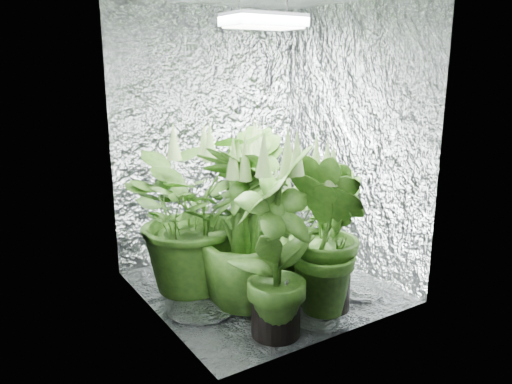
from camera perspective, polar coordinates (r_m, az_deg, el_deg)
The scene contains 12 objects.
ground at distance 3.67m, azimuth 0.78°, elevation -10.72°, with size 1.60×1.60×0.00m, color silver.
walls at distance 3.37m, azimuth 0.84°, elevation 4.85°, with size 1.62×1.62×2.00m.
grow_lamp at distance 3.34m, azimuth 0.90°, elevation 18.98°, with size 0.50×0.30×0.22m.
plant_a at distance 3.44m, azimuth -7.34°, elevation -2.36°, with size 1.26×1.26×1.21m.
plant_b at distance 3.79m, azimuth -0.99°, elevation -2.12°, with size 0.71×0.71×1.05m.
plant_c at distance 4.01m, azimuth -0.17°, elevation -0.50°, with size 0.63×0.63×1.13m.
plant_d at distance 3.20m, azimuth -1.49°, elevation -4.26°, with size 0.79×0.79×1.15m.
plant_e at distance 3.53m, azimuth 4.08°, elevation -4.43°, with size 0.92×0.92×0.90m.
plant_f at distance 2.85m, azimuth 2.37°, elevation -5.97°, with size 0.84×0.84×1.22m.
plant_g at distance 3.14m, azimuth 8.23°, elevation -5.01°, with size 0.67×0.67×1.14m.
circulation_fan at distance 4.26m, azimuth 4.76°, elevation -5.15°, with size 0.16×0.28×0.32m.
plant_label at distance 2.96m, azimuth 3.67°, elevation -10.79°, with size 0.05×0.01×0.08m, color white.
Camera 1 is at (-1.83, -2.77, 1.56)m, focal length 35.00 mm.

